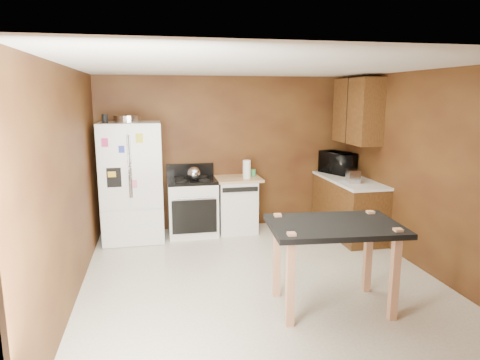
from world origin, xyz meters
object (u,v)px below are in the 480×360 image
object	(u,v)px
island	(334,236)
dishwasher	(236,204)
pen_cup	(105,119)
toaster	(353,176)
paper_towel	(247,169)
green_canister	(253,173)
refrigerator	(132,182)
kettle	(194,174)
microwave	(337,164)
gas_range	(192,206)
roasting_pan	(128,119)

from	to	relation	value
island	dishwasher	bearing A→B (deg)	99.94
pen_cup	toaster	world-z (taller)	pen_cup
pen_cup	paper_towel	size ratio (longest dim) A/B	0.44
paper_towel	green_canister	distance (m)	0.25
green_canister	refrigerator	bearing A→B (deg)	-174.87
dishwasher	refrigerator	bearing A→B (deg)	-177.01
kettle	microwave	size ratio (longest dim) A/B	0.35
gas_range	island	xyz separation A→B (m)	(1.20, -2.71, 0.32)
toaster	dishwasher	bearing A→B (deg)	167.57
roasting_pan	kettle	bearing A→B (deg)	-1.65
paper_towel	dishwasher	bearing A→B (deg)	148.44
roasting_pan	microwave	distance (m)	3.47
pen_cup	toaster	xyz separation A→B (m)	(3.60, -0.54, -0.86)
kettle	island	world-z (taller)	kettle
pen_cup	kettle	bearing A→B (deg)	4.72
pen_cup	microwave	world-z (taller)	pen_cup
refrigerator	kettle	bearing A→B (deg)	-2.36
green_canister	toaster	xyz separation A→B (m)	(1.35, -0.85, 0.05)
pen_cup	refrigerator	distance (m)	1.03
kettle	dishwasher	distance (m)	0.90
microwave	gas_range	size ratio (longest dim) A/B	0.54
gas_range	dishwasher	bearing A→B (deg)	1.94
paper_towel	microwave	world-z (taller)	microwave
gas_range	refrigerator	bearing A→B (deg)	-176.19
paper_towel	dishwasher	distance (m)	0.61
green_canister	microwave	distance (m)	1.45
green_canister	gas_range	distance (m)	1.13
green_canister	roasting_pan	bearing A→B (deg)	-174.57
paper_towel	pen_cup	bearing A→B (deg)	-176.32
pen_cup	green_canister	xyz separation A→B (m)	(2.25, 0.32, -0.92)
pen_cup	gas_range	size ratio (longest dim) A/B	0.12
toaster	microwave	world-z (taller)	microwave
island	microwave	bearing A→B (deg)	65.42
toaster	island	xyz separation A→B (m)	(-1.16, -1.97, -0.22)
green_canister	paper_towel	bearing A→B (deg)	-128.10
paper_towel	refrigerator	distance (m)	1.79
roasting_pan	microwave	bearing A→B (deg)	1.55
kettle	refrigerator	world-z (taller)	refrigerator
roasting_pan	pen_cup	distance (m)	0.34
gas_range	island	size ratio (longest dim) A/B	0.80
dishwasher	island	world-z (taller)	island
green_canister	island	size ratio (longest dim) A/B	0.08
pen_cup	roasting_pan	bearing A→B (deg)	22.93
roasting_pan	pen_cup	xyz separation A→B (m)	(-0.31, -0.13, 0.01)
kettle	toaster	xyz separation A→B (m)	(2.34, -0.64, -0.01)
pen_cup	dishwasher	bearing A→B (deg)	6.64
paper_towel	green_canister	world-z (taller)	paper_towel
kettle	paper_towel	size ratio (longest dim) A/B	0.71
kettle	green_canister	world-z (taller)	kettle
roasting_pan	dishwasher	distance (m)	2.16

